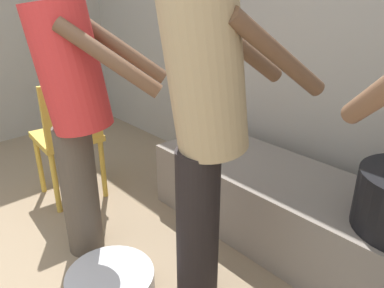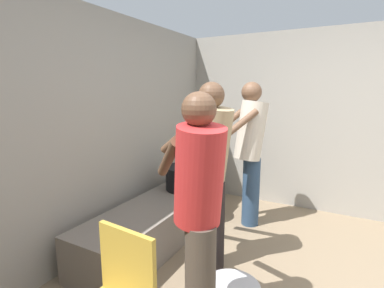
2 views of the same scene
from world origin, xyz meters
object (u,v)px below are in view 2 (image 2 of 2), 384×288
cook_in_cream_shirt (250,145)px  cook_in_tan_shirt (211,165)px  cook_in_red_shirt (199,202)px  cooking_pot_main (185,178)px

cook_in_cream_shirt → cook_in_tan_shirt: bearing=177.0°
cook_in_tan_shirt → cook_in_cream_shirt: size_ratio=0.99×
cook_in_red_shirt → cooking_pot_main: bearing=33.0°
cooking_pot_main → cook_in_cream_shirt: (0.31, -0.68, 0.40)m
cook_in_cream_shirt → cook_in_red_shirt: (-1.65, -0.19, -0.06)m
cook_in_cream_shirt → cook_in_red_shirt: 1.66m
cooking_pot_main → cook_in_cream_shirt: 0.85m
cooking_pot_main → cook_in_tan_shirt: 0.98m
cook_in_cream_shirt → cook_in_red_shirt: size_ratio=1.06×
cooking_pot_main → cook_in_tan_shirt: cook_in_tan_shirt is taller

